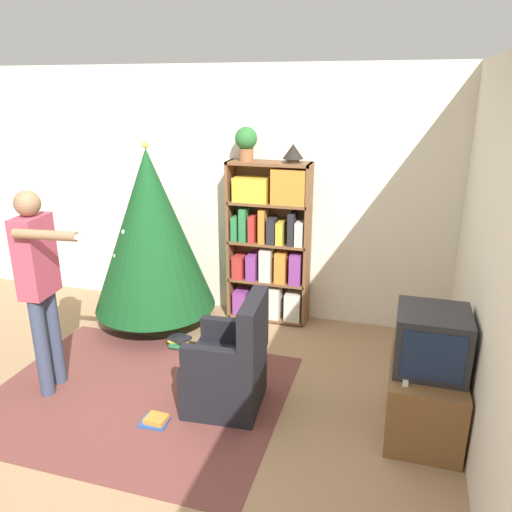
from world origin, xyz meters
TOP-DOWN VIEW (x-y plane):
  - ground_plane at (0.00, 0.00)m, footprint 14.00×14.00m
  - wall_back at (0.00, 2.15)m, footprint 8.00×0.10m
  - wall_right at (2.26, 0.00)m, footprint 0.10×8.00m
  - area_rug at (-0.26, 0.26)m, footprint 2.34×1.88m
  - bookshelf at (0.39, 1.94)m, footprint 0.84×0.27m
  - tv_stand at (1.93, 0.46)m, footprint 0.50×0.75m
  - television at (1.93, 0.46)m, footprint 0.48×0.47m
  - game_remote at (1.78, 0.24)m, footprint 0.04×0.12m
  - christmas_tree at (-0.70, 1.47)m, footprint 1.22×1.22m
  - armchair at (0.50, 0.36)m, footprint 0.61×0.60m
  - standing_person at (-0.98, 0.17)m, footprint 0.66×0.47m
  - potted_plant at (0.14, 1.95)m, footprint 0.22×0.22m
  - table_lamp at (0.61, 1.95)m, footprint 0.20×0.20m
  - book_pile_near_tree at (-0.27, 1.08)m, footprint 0.22×0.19m
  - book_pile_by_chair at (0.04, -0.02)m, footprint 0.21×0.17m

SIDE VIEW (x-z plane):
  - ground_plane at x=0.00m, z-range 0.00..0.00m
  - area_rug at x=-0.26m, z-range 0.00..0.01m
  - book_pile_by_chair at x=0.04m, z-range 0.00..0.05m
  - book_pile_near_tree at x=-0.27m, z-range 0.00..0.12m
  - tv_stand at x=1.93m, z-range 0.00..0.51m
  - armchair at x=0.50m, z-range -0.14..0.78m
  - game_remote at x=1.78m, z-range 0.51..0.54m
  - television at x=1.93m, z-range 0.51..0.95m
  - bookshelf at x=0.39m, z-range 0.01..1.69m
  - standing_person at x=-0.98m, z-range 0.16..1.82m
  - christmas_tree at x=-0.70m, z-range 0.07..1.97m
  - wall_back at x=0.00m, z-range 0.00..2.60m
  - wall_right at x=2.26m, z-range 0.00..2.60m
  - table_lamp at x=0.61m, z-range 1.69..1.87m
  - potted_plant at x=0.14m, z-range 1.71..2.04m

